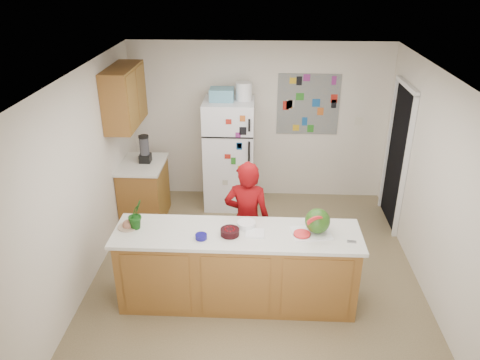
{
  "coord_description": "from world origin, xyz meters",
  "views": [
    {
      "loc": [
        0.04,
        -4.79,
        3.6
      ],
      "look_at": [
        -0.2,
        0.2,
        1.21
      ],
      "focal_mm": 35.0,
      "sensor_mm": 36.0,
      "label": 1
    }
  ],
  "objects_px": {
    "person": "(247,220)",
    "watermelon": "(318,221)",
    "cherry_bowl": "(230,232)",
    "refrigerator": "(229,154)"
  },
  "relations": [
    {
      "from": "person",
      "to": "watermelon",
      "type": "bearing_deg",
      "value": 151.68
    },
    {
      "from": "refrigerator",
      "to": "person",
      "type": "relative_size",
      "value": 1.12
    },
    {
      "from": "watermelon",
      "to": "cherry_bowl",
      "type": "relative_size",
      "value": 1.33
    },
    {
      "from": "person",
      "to": "cherry_bowl",
      "type": "xyz_separation_m",
      "value": [
        -0.16,
        -0.6,
        0.2
      ]
    },
    {
      "from": "person",
      "to": "cherry_bowl",
      "type": "height_order",
      "value": "person"
    },
    {
      "from": "person",
      "to": "watermelon",
      "type": "xyz_separation_m",
      "value": [
        0.77,
        -0.51,
        0.31
      ]
    },
    {
      "from": "refrigerator",
      "to": "person",
      "type": "xyz_separation_m",
      "value": [
        0.34,
        -1.83,
        -0.09
      ]
    },
    {
      "from": "refrigerator",
      "to": "watermelon",
      "type": "bearing_deg",
      "value": -64.73
    },
    {
      "from": "person",
      "to": "watermelon",
      "type": "distance_m",
      "value": 0.97
    },
    {
      "from": "cherry_bowl",
      "to": "refrigerator",
      "type": "bearing_deg",
      "value": 94.14
    }
  ]
}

